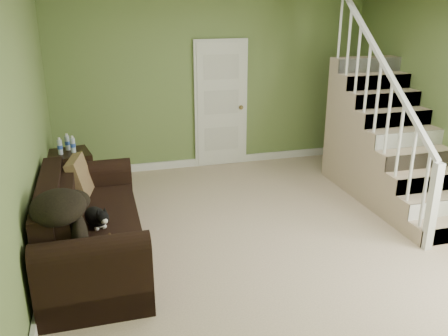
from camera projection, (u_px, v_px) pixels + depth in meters
floor at (274, 240)px, 5.41m from camera, size 5.00×5.50×0.01m
wall_back at (214, 86)px, 7.46m from camera, size 5.00×0.04×2.60m
wall_left at (24, 149)px, 4.35m from camera, size 0.04×5.50×2.60m
baseboard_back at (215, 161)px, 7.86m from camera, size 5.00×0.04×0.12m
baseboard_left at (45, 266)px, 4.77m from camera, size 0.04×5.50×0.12m
door at (221, 104)px, 7.55m from camera, size 0.86×0.12×2.02m
staircase at (385, 148)px, 6.56m from camera, size 1.00×2.51×2.82m
sofa at (88, 231)px, 4.89m from camera, size 0.97×2.25×0.89m
side_table at (70, 175)px, 6.46m from camera, size 0.64×0.64×0.88m
cat at (96, 218)px, 4.64m from camera, size 0.33×0.51×0.25m
banana at (106, 240)px, 4.36m from camera, size 0.15×0.17×0.05m
throw_pillow at (80, 178)px, 5.39m from camera, size 0.31×0.51×0.49m
throw_blanket at (58, 207)px, 4.05m from camera, size 0.47×0.62×0.25m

